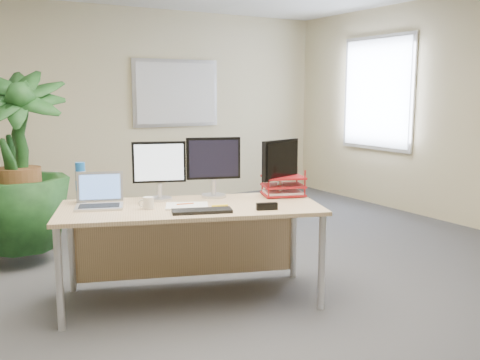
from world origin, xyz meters
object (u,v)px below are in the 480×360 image
desk (189,223)px  floor_plant (19,183)px  monitor_left (159,167)px  monitor_right (213,163)px  laptop (100,198)px

desk → floor_plant: (-1.00, 1.49, 0.17)m
monitor_left → monitor_right: monitor_right is taller
monitor_left → laptop: size_ratio=1.10×
floor_plant → monitor_right: 1.90m
desk → monitor_left: 0.49m
monitor_right → floor_plant: bearing=132.5°
desk → floor_plant: floor_plant is taller
floor_plant → monitor_right: (1.27, -1.38, 0.26)m
desk → monitor_left: bearing=125.6°
monitor_right → laptop: size_ratio=1.15×
desk → floor_plant: bearing=123.9°
floor_plant → monitor_left: size_ratio=3.28×
desk → laptop: size_ratio=4.98×
desk → floor_plant: size_ratio=1.38×
desk → monitor_left: size_ratio=4.54×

